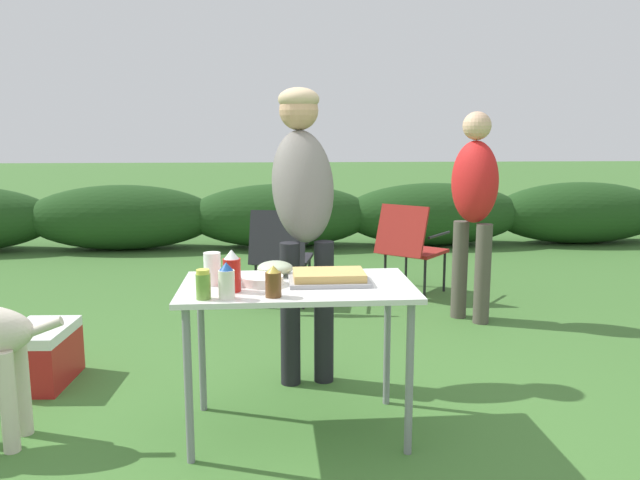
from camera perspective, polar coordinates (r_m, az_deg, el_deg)
ground_plane at (r=3.22m, az=-2.01°, el=-16.94°), size 60.00×60.00×0.00m
shrub_hedge at (r=8.04m, az=-3.63°, el=2.23°), size 14.40×0.90×0.82m
folding_table at (r=2.99m, az=-2.08°, el=-5.49°), size 1.10×0.64×0.74m
food_tray at (r=2.99m, az=0.81°, el=-3.42°), size 0.38×0.27×0.06m
plate_stack at (r=2.97m, az=-5.33°, el=-3.68°), size 0.20×0.20×0.04m
mixing_bowl at (r=3.15m, az=-4.12°, el=-2.59°), size 0.18×0.18×0.07m
paper_cup_stack at (r=2.98m, az=-9.82°, el=-2.61°), size 0.08×0.08×0.16m
beer_bottle at (r=2.73m, az=-4.29°, el=-3.84°), size 0.07×0.07×0.14m
relish_jar at (r=2.74m, az=-10.63°, el=-4.04°), size 0.06×0.06×0.13m
mayo_bottle at (r=2.72m, az=-8.55°, el=-3.77°), size 0.07×0.07×0.16m
ketchup_bottle at (r=2.84m, az=-8.06°, el=-2.88°), size 0.08×0.08×0.19m
standing_person_in_olive_jacket at (r=3.63m, az=-1.57°, el=4.00°), size 0.42×0.53×1.71m
standing_person_in_navy_coat at (r=4.91m, az=13.90°, el=3.75°), size 0.45×0.47×1.61m
camp_chair_green_behind_table at (r=5.26m, az=-3.57°, el=-1.06°), size 0.57×0.67×0.83m
camp_chair_near_hedge at (r=5.65m, az=8.23°, el=-0.39°), size 0.73×0.75×0.83m
cooler_box at (r=4.04m, az=-24.11°, el=-9.58°), size 0.35×0.50×0.34m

